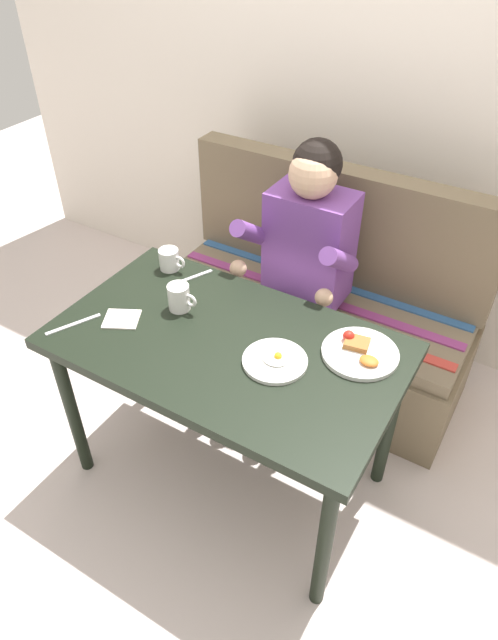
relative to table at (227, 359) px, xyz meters
name	(u,v)px	position (x,y,z in m)	size (l,w,h in m)	color
ground_plane	(231,471)	(0.00, 0.00, -0.65)	(8.00, 8.00, 0.00)	beige
back_wall	(384,74)	(0.00, 1.27, 0.65)	(4.40, 0.10, 2.60)	silver
table	(227,359)	(0.00, 0.00, 0.00)	(1.20, 0.70, 0.73)	black
couch	(315,314)	(0.00, 0.76, -0.32)	(1.44, 0.56, 1.00)	brown
person	(302,257)	(-0.01, 0.59, 0.09)	(0.45, 0.61, 1.21)	#744193
plate_breakfast	(360,352)	(0.41, 0.17, 0.09)	(0.26, 0.26, 0.05)	white
plate_eggs	(275,361)	(0.19, -0.01, 0.09)	(0.21, 0.21, 0.04)	white
coffee_mug	(170,259)	(-0.44, 0.26, 0.13)	(0.12, 0.08, 0.09)	white
coffee_mug_second	(179,297)	(-0.24, 0.07, 0.13)	(0.12, 0.08, 0.10)	white
napkin	(122,319)	(-0.38, -0.09, 0.09)	(0.12, 0.11, 0.01)	silver
fork	(193,277)	(-0.32, 0.25, 0.08)	(0.01, 0.17, 0.01)	silver
knife	(73,324)	(-0.51, -0.21, 0.08)	(0.01, 0.20, 0.01)	silver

